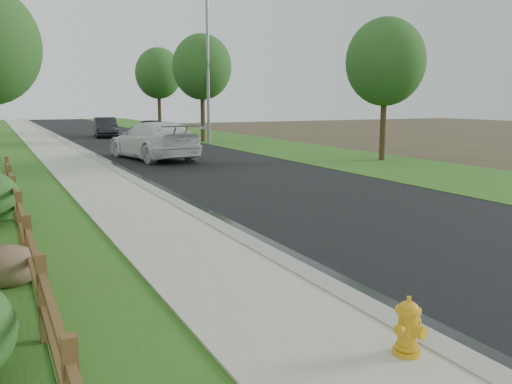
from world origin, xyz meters
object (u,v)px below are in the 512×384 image
dark_car_mid (150,128)px  streetlight (205,53)px  white_suv (154,140)px  ranch_fence (24,229)px  fire_hydrant (408,328)px

dark_car_mid → streetlight: 9.48m
white_suv → ranch_fence: bearing=57.5°
ranch_fence → dark_car_mid: 32.30m
fire_hydrant → streetlight: (8.62, 28.45, 5.31)m
white_suv → dark_car_mid: size_ratio=1.52×
white_suv → dark_car_mid: white_suv is taller
dark_car_mid → ranch_fence: bearing=55.2°
ranch_fence → streetlight: size_ratio=1.68×
fire_hydrant → white_suv: bearing=81.6°
fire_hydrant → white_suv: (3.13, 21.19, 0.52)m
white_suv → streetlight: size_ratio=0.61×
fire_hydrant → dark_car_mid: (7.04, 36.35, 0.31)m
fire_hydrant → dark_car_mid: size_ratio=0.16×
fire_hydrant → dark_car_mid: dark_car_mid is taller
fire_hydrant → white_suv: 21.43m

